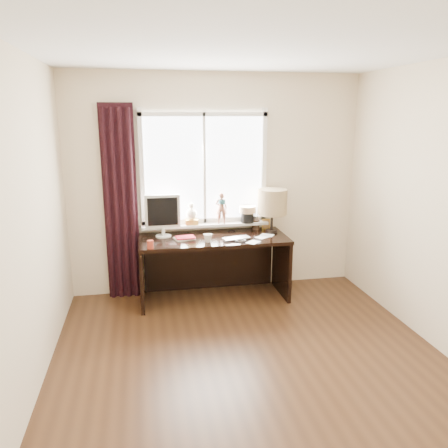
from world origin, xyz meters
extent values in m
cube|color=#372011|center=(0.00, 0.00, 0.00)|extent=(3.50, 4.00, 0.00)
cube|color=white|center=(0.00, 0.00, 2.60)|extent=(3.50, 4.00, 0.00)
cube|color=beige|center=(0.00, 2.00, 1.30)|extent=(3.50, 0.00, 2.60)
cube|color=beige|center=(0.00, -2.00, 1.30)|extent=(3.50, 0.00, 2.60)
cube|color=beige|center=(-1.75, 0.00, 1.30)|extent=(0.00, 4.00, 2.60)
imported|color=silver|center=(0.14, 1.50, 0.76)|extent=(0.35, 0.27, 0.02)
imported|color=white|center=(-0.19, 1.46, 0.80)|extent=(0.13, 0.13, 0.10)
cylinder|color=maroon|center=(-0.82, 1.33, 0.79)|extent=(0.07, 0.07, 0.09)
cube|color=white|center=(-0.15, 1.99, 1.50)|extent=(1.40, 0.02, 1.30)
cube|color=silver|center=(-0.15, 1.96, 0.88)|extent=(1.50, 0.05, 0.05)
cube|color=silver|center=(-0.15, 1.96, 2.12)|extent=(1.50, 0.05, 0.05)
cube|color=silver|center=(-0.88, 1.96, 1.50)|extent=(0.05, 0.05, 1.40)
cube|color=silver|center=(0.57, 1.96, 1.50)|extent=(0.05, 0.05, 1.40)
cube|color=silver|center=(-0.15, 1.96, 1.50)|extent=(0.03, 0.05, 1.30)
cube|color=silver|center=(-0.15, 1.91, 0.83)|extent=(1.52, 0.18, 0.03)
cylinder|color=#560A08|center=(-0.66, 1.87, 0.99)|extent=(0.15, 0.15, 0.27)
cube|color=gold|center=(-0.32, 1.90, 0.88)|extent=(0.15, 0.12, 0.06)
sphere|color=beige|center=(-0.32, 1.90, 0.97)|extent=(0.13, 0.13, 0.13)
sphere|color=beige|center=(-0.32, 1.90, 1.07)|extent=(0.07, 0.07, 0.07)
imported|color=brown|center=(0.04, 1.87, 1.04)|extent=(0.15, 0.12, 0.38)
cylinder|color=#1E4C51|center=(0.04, 1.86, 1.12)|extent=(0.10, 0.10, 0.05)
cylinder|color=black|center=(0.36, 1.87, 0.91)|extent=(0.16, 0.16, 0.12)
cylinder|color=#8C6B4C|center=(0.36, 1.87, 1.01)|extent=(0.20, 0.20, 0.08)
cube|color=black|center=(-1.13, 1.92, 1.12)|extent=(0.38, 0.05, 2.25)
cylinder|color=black|center=(-1.27, 1.89, 1.10)|extent=(0.06, 0.06, 2.20)
cylinder|color=black|center=(-1.18, 1.89, 1.10)|extent=(0.06, 0.06, 2.20)
cylinder|color=black|center=(-1.09, 1.89, 1.10)|extent=(0.06, 0.06, 2.20)
cylinder|color=black|center=(-1.00, 1.89, 1.10)|extent=(0.06, 0.06, 2.20)
cube|color=black|center=(-0.10, 1.63, 0.73)|extent=(1.70, 0.70, 0.04)
cube|color=black|center=(-0.93, 1.63, 0.35)|extent=(0.04, 0.64, 0.71)
cube|color=black|center=(0.73, 1.63, 0.35)|extent=(0.04, 0.64, 0.71)
cube|color=black|center=(-0.10, 1.97, 0.35)|extent=(1.60, 0.03, 0.71)
cylinder|color=beige|center=(-0.66, 1.77, 0.76)|extent=(0.18, 0.18, 0.01)
cylinder|color=beige|center=(-0.66, 1.77, 0.81)|extent=(0.04, 0.04, 0.10)
cube|color=beige|center=(-0.66, 1.77, 1.05)|extent=(0.40, 0.04, 0.38)
cube|color=black|center=(-0.66, 1.75, 1.05)|extent=(0.34, 0.01, 0.32)
cube|color=beige|center=(-0.44, 1.62, 0.76)|extent=(0.25, 0.21, 0.02)
cube|color=maroon|center=(-0.43, 1.61, 0.78)|extent=(0.22, 0.17, 0.01)
cylinder|color=black|center=(0.47, 1.89, 0.81)|extent=(0.09, 0.09, 0.12)
cylinder|color=black|center=(0.46, 1.90, 0.86)|extent=(0.01, 0.01, 0.22)
cylinder|color=black|center=(0.48, 1.88, 0.84)|extent=(0.01, 0.01, 0.19)
cylinder|color=black|center=(0.47, 1.91, 0.88)|extent=(0.01, 0.01, 0.25)
cylinder|color=black|center=(0.49, 1.90, 0.83)|extent=(0.01, 0.01, 0.17)
cube|color=gold|center=(0.60, 1.88, 0.81)|extent=(0.10, 0.02, 0.13)
cube|color=#996633|center=(0.60, 1.87, 0.81)|extent=(0.08, 0.01, 0.10)
cylinder|color=black|center=(0.62, 1.73, 0.77)|extent=(0.14, 0.14, 0.03)
cylinder|color=black|center=(0.62, 1.73, 0.89)|extent=(0.03, 0.03, 0.22)
cylinder|color=#9C8559|center=(0.62, 1.73, 1.12)|extent=(0.35, 0.35, 0.30)
cube|color=white|center=(0.45, 1.53, 0.75)|extent=(0.19, 0.17, 0.00)
cube|color=white|center=(0.53, 1.60, 0.75)|extent=(0.19, 0.18, 0.00)
cube|color=white|center=(0.30, 1.35, 0.75)|extent=(0.18, 0.18, 0.00)
torus|color=black|center=(0.17, 1.41, 0.75)|extent=(0.18, 0.18, 0.01)
torus|color=black|center=(0.16, 1.57, 0.75)|extent=(0.13, 0.13, 0.01)
torus|color=black|center=(0.16, 1.84, 0.75)|extent=(0.14, 0.14, 0.01)
camera|label=1|loc=(-0.89, -3.13, 2.12)|focal=35.00mm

